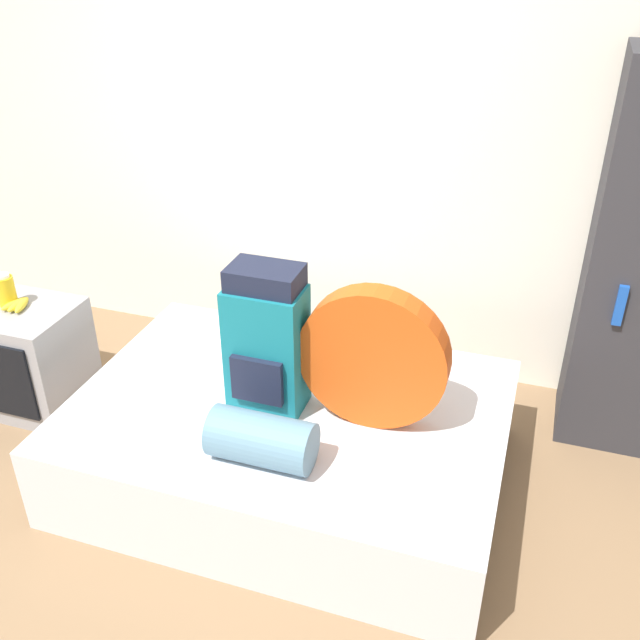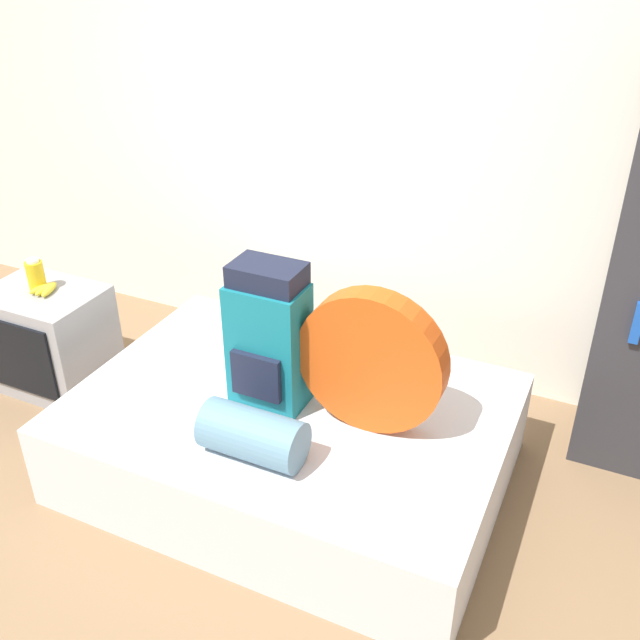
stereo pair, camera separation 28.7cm
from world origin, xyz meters
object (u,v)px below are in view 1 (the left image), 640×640
backpack (266,342)px  tent_bag (374,358)px  canister (6,291)px  television (22,356)px  sleeping_roll (262,439)px

backpack → tent_bag: (0.45, 0.04, -0.01)m
canister → television: bearing=-44.2°
tent_bag → backpack: bearing=-175.6°
backpack → sleeping_roll: (0.12, -0.36, -0.21)m
tent_bag → canister: size_ratio=3.61×
sleeping_roll → television: sleeping_roll is taller
sleeping_roll → tent_bag: bearing=49.1°
tent_bag → canister: 1.93m
backpack → canister: bearing=173.8°
tent_bag → sleeping_roll: 0.56m
sleeping_roll → canister: bearing=162.0°
sleeping_roll → canister: 1.68m
sleeping_roll → television: bearing=162.6°
television → canister: (-0.03, 0.03, 0.37)m
backpack → tent_bag: size_ratio=1.06×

